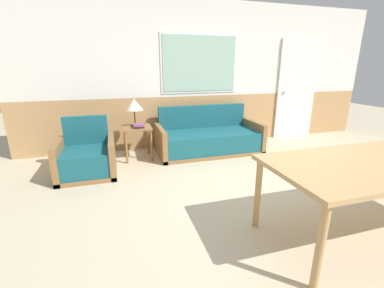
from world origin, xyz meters
TOP-DOWN VIEW (x-y plane):
  - ground_plane at (0.00, 0.00)m, footprint 16.00×16.00m
  - wall_back at (-0.01, 2.63)m, footprint 7.20×0.09m
  - couch at (-0.23, 2.04)m, footprint 1.87×0.87m
  - armchair at (-2.29, 1.58)m, footprint 0.80×0.76m
  - side_table at (-1.51, 2.07)m, footprint 0.47×0.47m
  - table_lamp at (-1.53, 2.15)m, footprint 0.30×0.30m
  - book_stack at (-1.48, 1.99)m, footprint 0.19×0.17m
  - entry_door at (1.99, 2.57)m, footprint 0.94×0.09m

SIDE VIEW (x-z plane):
  - ground_plane at x=0.00m, z-range 0.00..0.00m
  - couch at x=-0.23m, z-range -0.17..0.65m
  - armchair at x=-2.29m, z-range -0.16..0.65m
  - side_table at x=-1.51m, z-range 0.17..0.73m
  - book_stack at x=-1.48m, z-range 0.56..0.62m
  - table_lamp at x=-1.53m, z-range 0.68..1.14m
  - entry_door at x=1.99m, z-range 0.00..2.08m
  - wall_back at x=-0.01m, z-range 0.01..2.71m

